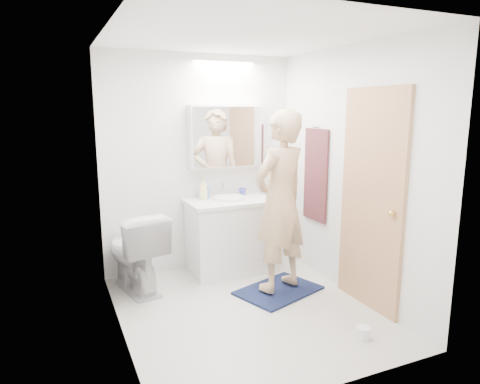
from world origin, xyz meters
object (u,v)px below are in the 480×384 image
toilet (135,251)px  soap_bottle_a (203,188)px  toothbrush_cup (242,192)px  medicine_cabinet (227,137)px  vanity_cabinet (230,237)px  toilet_paper_roll (363,333)px  person (280,202)px  soap_bottle_b (205,191)px

toilet → soap_bottle_a: soap_bottle_a is taller
toothbrush_cup → medicine_cabinet: bearing=163.4°
medicine_cabinet → toilet: medicine_cabinet is taller
vanity_cabinet → soap_bottle_a: 0.63m
vanity_cabinet → toilet: toilet is taller
vanity_cabinet → medicine_cabinet: bearing=75.8°
toilet_paper_roll → vanity_cabinet: bearing=102.3°
person → toothbrush_cup: person is taller
medicine_cabinet → person: (0.16, -0.95, -0.57)m
toothbrush_cup → toilet_paper_roll: toothbrush_cup is taller
person → soap_bottle_b: size_ratio=9.86×
soap_bottle_a → vanity_cabinet: bearing=-30.1°
toilet → person: bearing=142.4°
toilet_paper_roll → soap_bottle_b: bearing=107.4°
person → toilet: bearing=-44.9°
medicine_cabinet → soap_bottle_b: (-0.28, -0.03, -0.59)m
soap_bottle_b → toilet: bearing=-160.9°
medicine_cabinet → soap_bottle_a: medicine_cabinet is taller
vanity_cabinet → toothbrush_cup: bearing=35.9°
vanity_cabinet → toothbrush_cup: size_ratio=9.98×
vanity_cabinet → person: (0.21, -0.74, 0.54)m
medicine_cabinet → soap_bottle_b: medicine_cabinet is taller
soap_bottle_a → toothbrush_cup: (0.48, 0.01, -0.08)m
vanity_cabinet → toilet: 1.09m
toilet → person: (1.30, -0.63, 0.52)m
toilet → toothbrush_cup: toothbrush_cup is taller
person → vanity_cabinet: bearing=-93.0°
soap_bottle_a → person: bearing=-62.0°
toilet → soap_bottle_b: bearing=-172.8°
person → soap_bottle_a: bearing=-81.2°
person → toilet_paper_roll: 1.39m
medicine_cabinet → soap_bottle_b: 0.66m
toilet → soap_bottle_b: soap_bottle_b is taller
medicine_cabinet → toothbrush_cup: bearing=-16.6°
soap_bottle_a → soap_bottle_b: size_ratio=1.36×
medicine_cabinet → person: medicine_cabinet is taller
vanity_cabinet → toilet_paper_roll: (0.39, -1.81, -0.34)m
soap_bottle_a → toothbrush_cup: size_ratio=2.69×
toilet → toothbrush_cup: (1.30, 0.27, 0.45)m
toilet → soap_bottle_b: (0.85, 0.29, 0.50)m
soap_bottle_a → soap_bottle_b: (0.03, 0.03, -0.03)m
toilet → soap_bottle_b: size_ratio=4.60×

